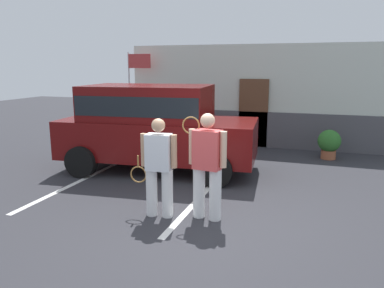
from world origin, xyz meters
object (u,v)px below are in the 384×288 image
Objects in this scene: tennis_player_woman at (207,165)px; parked_suv at (154,124)px; potted_plant_by_porch at (329,143)px; flag_pole at (134,80)px; tennis_player_man at (159,167)px.

parked_suv is at bearing -43.35° from tennis_player_woman.
potted_plant_by_porch is (1.98, 4.99, -0.48)m from tennis_player_woman.
parked_suv is 4.82m from potted_plant_by_porch.
flag_pole reaches higher than tennis_player_woman.
flag_pole is (-2.13, 3.14, 0.88)m from parked_suv.
parked_suv is at bearing -69.98° from tennis_player_man.
parked_suv reaches higher than tennis_player_man.
parked_suv is 3.90m from flag_pole.
tennis_player_woman is 5.39m from potted_plant_by_porch.
potted_plant_by_porch is (2.77, 5.15, -0.42)m from tennis_player_man.
flag_pole is at bearing 174.48° from potted_plant_by_porch.
parked_suv is 5.93× the size of potted_plant_by_porch.
parked_suv is 3.19m from tennis_player_woman.
parked_suv is at bearing -147.69° from potted_plant_by_porch.
flag_pole is (-3.39, 5.75, 1.16)m from tennis_player_man.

